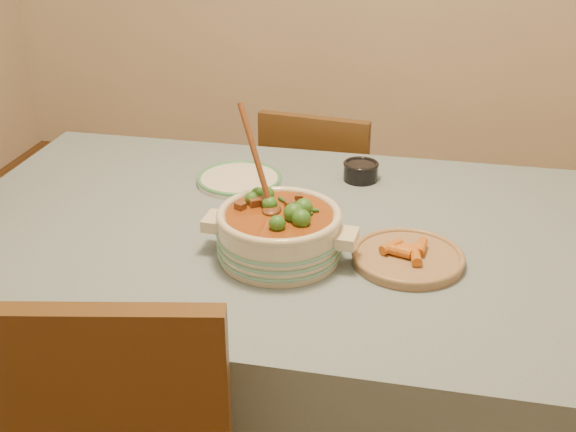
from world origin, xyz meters
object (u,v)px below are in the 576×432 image
(white_plate, at_px, (239,179))
(condiment_bowl, at_px, (361,170))
(chair_far, at_px, (320,202))
(fried_plate, at_px, (408,256))
(stew_casserole, at_px, (279,229))
(dining_table, at_px, (272,259))

(white_plate, xyz_separation_m, condiment_bowl, (0.34, 0.09, 0.02))
(chair_far, bearing_deg, white_plate, 80.94)
(condiment_bowl, distance_m, fried_plate, 0.47)
(condiment_bowl, bearing_deg, stew_casserole, -105.44)
(stew_casserole, relative_size, chair_far, 0.44)
(stew_casserole, relative_size, white_plate, 1.29)
(dining_table, bearing_deg, chair_far, 90.24)
(condiment_bowl, height_order, chair_far, chair_far)
(dining_table, height_order, stew_casserole, stew_casserole)
(condiment_bowl, distance_m, chair_far, 0.57)
(dining_table, xyz_separation_m, fried_plate, (0.34, -0.11, 0.11))
(dining_table, xyz_separation_m, stew_casserole, (0.05, -0.14, 0.16))
(dining_table, relative_size, white_plate, 5.98)
(stew_casserole, distance_m, white_plate, 0.44)
(stew_casserole, height_order, condiment_bowl, stew_casserole)
(stew_casserole, relative_size, fried_plate, 1.19)
(dining_table, xyz_separation_m, chair_far, (-0.00, 0.78, -0.20))
(stew_casserole, xyz_separation_m, condiment_bowl, (0.13, 0.48, -0.04))
(white_plate, bearing_deg, stew_casserole, -62.48)
(fried_plate, distance_m, chair_far, 1.00)
(dining_table, distance_m, condiment_bowl, 0.40)
(fried_plate, xyz_separation_m, chair_far, (-0.35, 0.88, -0.31))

